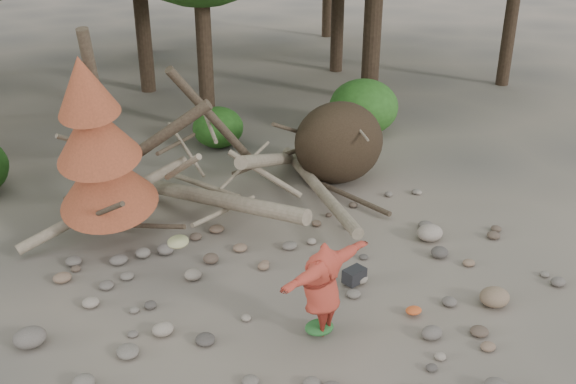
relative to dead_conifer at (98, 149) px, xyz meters
name	(u,v)px	position (x,y,z in m)	size (l,w,h in m)	color
ground	(331,296)	(3.12, -3.37, -2.11)	(120.00, 120.00, 0.00)	#514C44
deadfall_pile	(319,149)	(5.13, 0.87, -1.16)	(8.55, 5.24, 3.30)	#332619
dead_conifer	(98,149)	(0.00, 0.00, 0.00)	(2.06, 2.16, 4.35)	#4C3F30
bush_mid	(218,127)	(3.92, 4.43, -1.55)	(1.40, 1.40, 1.12)	#265A1A
bush_right	(364,107)	(8.12, 3.63, -1.31)	(2.00, 2.00, 1.60)	#2F6B21
frisbee_thrower	(322,288)	(2.41, -4.27, -1.22)	(3.53, 1.33, 2.51)	#A43325
backpack	(354,278)	(3.65, -3.24, -1.98)	(0.39, 0.26, 0.26)	black
cloth_green	(319,330)	(2.40, -4.24, -2.02)	(0.47, 0.40, 0.18)	#255C27
cloth_orange	(413,313)	(4.05, -4.48, -2.06)	(0.28, 0.23, 0.10)	#C54F21
boulder_front_right	(495,297)	(5.47, -4.83, -1.95)	(0.53, 0.47, 0.32)	#826951
boulder_mid_right	(430,233)	(5.89, -2.49, -1.95)	(0.54, 0.48, 0.32)	gray
boulder_mid_left	(30,337)	(-1.77, -2.52, -1.96)	(0.50, 0.45, 0.30)	#605851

